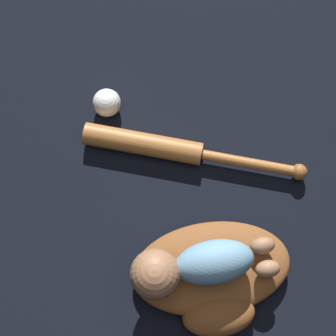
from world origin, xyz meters
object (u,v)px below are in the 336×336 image
object	(u,v)px
baseball	(107,103)
baseball_bat	(166,148)
baseball_glove	(212,277)
baby_figure	(193,268)

from	to	relation	value
baseball	baseball_bat	bearing A→B (deg)	155.67
baseball_glove	baseball_bat	world-z (taller)	baseball_glove
baseball_glove	baby_figure	bearing A→B (deg)	3.38
baby_figure	baseball	size ratio (longest dim) A/B	4.52
baseball_glove	baseball_bat	xyz separation A→B (m)	(0.18, -0.28, -0.01)
baseball_bat	baseball_glove	bearing A→B (deg)	122.58
baseball_glove	baseball	xyz separation A→B (m)	(0.35, -0.36, 0.00)
baseball	baby_figure	bearing A→B (deg)	130.05
baseball_glove	baby_figure	xyz separation A→B (m)	(0.05, 0.00, 0.09)
baby_figure	baseball	xyz separation A→B (m)	(0.30, -0.36, -0.08)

